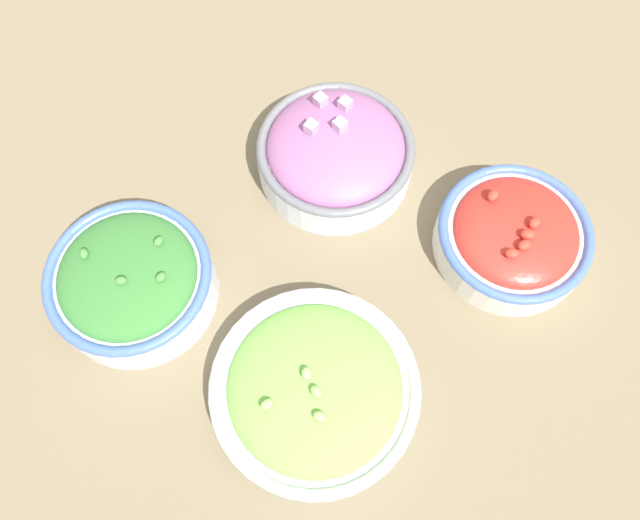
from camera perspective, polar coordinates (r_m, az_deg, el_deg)
The scene contains 5 objects.
ground_plane at distance 0.74m, azimuth 0.00°, elevation -0.93°, with size 3.00×3.00×0.00m, color #75664C.
bowl_red_onion at distance 0.78m, azimuth 1.42°, elevation 9.81°, with size 0.19×0.19×0.09m.
bowl_lettuce at distance 0.67m, azimuth -0.48°, elevation -11.71°, with size 0.22×0.22×0.06m.
bowl_broccoli at distance 0.73m, azimuth -16.87°, elevation -1.81°, with size 0.18×0.18×0.08m.
bowl_cherry_tomatoes at distance 0.76m, azimuth 17.25°, elevation 2.14°, with size 0.18×0.18×0.07m.
Camera 1 is at (0.19, 0.21, 0.68)m, focal length 35.00 mm.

